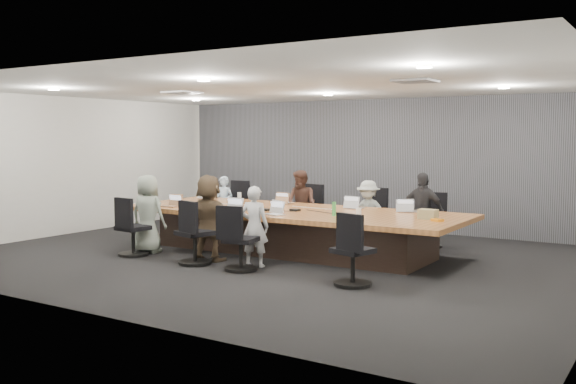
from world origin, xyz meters
The scene contains 40 objects.
floor centered at (0.00, 0.00, 0.00)m, with size 10.00×8.00×0.00m, color black.
ceiling centered at (0.00, 0.00, 2.80)m, with size 10.00×8.00×0.00m, color white.
wall_back centered at (0.00, 4.00, 1.40)m, with size 10.00×2.80×0.00m, color beige.
wall_front centered at (0.00, -4.00, 1.40)m, with size 10.00×2.80×0.00m, color beige.
wall_left centered at (-5.00, 0.00, 1.40)m, with size 8.00×2.80×0.00m, color beige.
curtain centered at (0.00, 3.92, 1.40)m, with size 9.80×0.04×2.80m, color #54545C.
conference_table centered at (0.00, 0.50, 0.40)m, with size 6.00×2.20×0.74m.
chair_0 centered at (-2.51, 2.20, 0.44)m, with size 0.59×0.59×0.87m, color black, non-canonical shape.
chair_1 centered at (-0.61, 2.20, 0.43)m, with size 0.58×0.58×0.86m, color black, non-canonical shape.
chair_2 centered at (0.82, 2.20, 0.42)m, with size 0.57×0.57×0.85m, color black, non-canonical shape.
chair_3 centered at (1.85, 2.20, 0.39)m, with size 0.52×0.52×0.77m, color black, non-canonical shape.
chair_4 centered at (-2.05, -1.20, 0.39)m, with size 0.53×0.53×0.78m, color black, non-canonical shape.
chair_5 centered at (-0.71, -1.20, 0.41)m, with size 0.56×0.56×0.82m, color black, non-canonical shape.
chair_6 centered at (0.18, -1.20, 0.38)m, with size 0.52×0.52×0.77m, color black, non-canonical shape.
chair_7 centered at (2.03, -1.20, 0.40)m, with size 0.54×0.54×0.79m, color black, non-canonical shape.
person_0 centered at (-2.51, 1.85, 0.58)m, with size 0.42×0.28×1.16m, color silver.
laptop_0 centered at (-2.51, 1.30, 0.75)m, with size 0.30×0.20×0.02m, color #B2B2B7.
person_1 centered at (-0.61, 1.85, 0.67)m, with size 0.65×0.51×1.34m, color #482D24.
laptop_1 centered at (-0.61, 1.30, 0.75)m, with size 0.30×0.21×0.02m, color #8C6647.
person_2 centered at (0.82, 1.85, 0.60)m, with size 0.77×0.44×1.19m, color #9EA69F.
laptop_2 centered at (0.82, 1.30, 0.75)m, with size 0.29×0.20×0.02m, color #B2B2B7.
person_3 centered at (1.85, 1.85, 0.69)m, with size 0.80×0.33×1.37m, color #27272A.
laptop_3 centered at (1.85, 1.30, 0.75)m, with size 0.29×0.20×0.02m, color #B2B2B7.
person_4 centered at (-2.05, -0.85, 0.67)m, with size 0.66×0.43×1.34m, color gray.
laptop_4 centered at (-2.05, -0.30, 0.75)m, with size 0.29×0.20×0.02m, color #8C6647.
person_5 centered at (-0.71, -0.85, 0.70)m, with size 1.29×0.41×1.39m, color brown.
laptop_5 centered at (-0.71, -0.30, 0.75)m, with size 0.32×0.22×0.02m, color #B2B2B7.
person_6 centered at (0.18, -0.85, 0.62)m, with size 0.45×0.30×1.24m, color #BBBCBF.
laptop_6 centered at (0.18, -0.30, 0.75)m, with size 0.30×0.21×0.02m, color #B2B2B7.
bottle_green_left centered at (-2.17, 0.96, 0.87)m, with size 0.07×0.07×0.26m, color green.
bottle_green_right centered at (1.05, 0.11, 0.85)m, with size 0.06×0.06×0.23m, color green.
bottle_clear centered at (-1.18, 0.59, 0.86)m, with size 0.07×0.07×0.24m, color silver.
cup_white_far centered at (-0.84, 0.57, 0.79)m, with size 0.08×0.08×0.10m, color white.
cup_white_near centered at (1.30, 0.48, 0.79)m, with size 0.08×0.08×0.10m, color white.
mug_brown centered at (-2.65, 0.39, 0.80)m, with size 0.09×0.09×0.11m, color brown.
mic_left centered at (-0.28, 0.13, 0.76)m, with size 0.17×0.11×0.03m, color black.
mic_right centered at (0.16, 0.36, 0.76)m, with size 0.16×0.11×0.03m, color black.
stapler centered at (-0.39, -0.08, 0.77)m, with size 0.17×0.04×0.06m, color black.
canvas_bag centered at (2.44, 0.52, 0.81)m, with size 0.28×0.17×0.15m, color #9D9060.
snack_packet centered at (2.65, 0.34, 0.76)m, with size 0.17×0.11×0.04m, color orange.
Camera 1 is at (5.79, -8.79, 1.98)m, focal length 40.00 mm.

